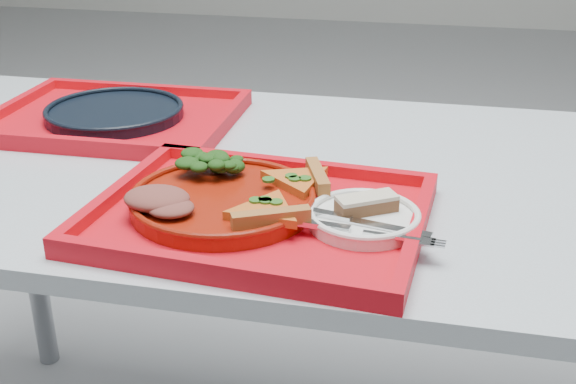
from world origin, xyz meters
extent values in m
cube|color=#A0AAB3|center=(0.00, 0.00, 0.73)|extent=(1.60, 0.80, 0.03)
cylinder|color=gray|center=(-0.72, 0.32, 0.36)|extent=(0.05, 0.05, 0.72)
cube|color=red|center=(0.01, -0.21, 0.76)|extent=(0.47, 0.38, 0.01)
cube|color=red|center=(-0.37, 0.14, 0.76)|extent=(0.45, 0.36, 0.01)
cylinder|color=maroon|center=(-0.05, -0.20, 0.77)|extent=(0.26, 0.26, 0.02)
cylinder|color=white|center=(0.15, -0.21, 0.77)|extent=(0.15, 0.15, 0.01)
cylinder|color=black|center=(-0.37, 0.14, 0.77)|extent=(0.26, 0.26, 0.02)
ellipsoid|color=black|center=(-0.09, -0.13, 0.80)|extent=(0.08, 0.07, 0.04)
ellipsoid|color=brown|center=(-0.12, -0.25, 0.79)|extent=(0.09, 0.07, 0.03)
cube|color=#512E1B|center=(0.15, -0.20, 0.78)|extent=(0.09, 0.07, 0.02)
cube|color=beige|center=(0.15, -0.20, 0.80)|extent=(0.09, 0.07, 0.01)
cube|color=silver|center=(0.15, -0.23, 0.78)|extent=(0.18, 0.05, 0.01)
cube|color=silver|center=(0.15, -0.26, 0.78)|extent=(0.19, 0.04, 0.01)
camera|label=1|loc=(0.24, -1.07, 1.20)|focal=45.00mm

